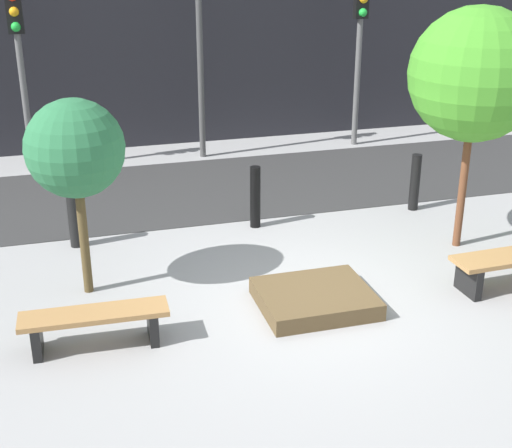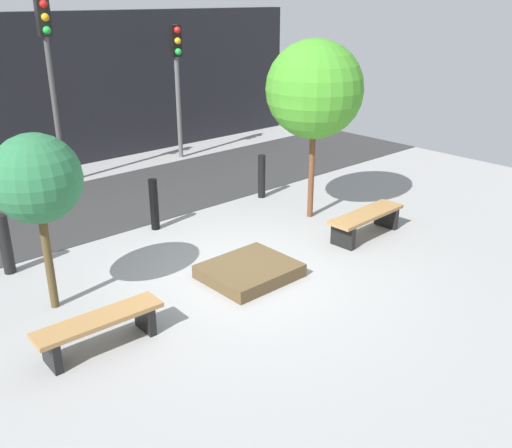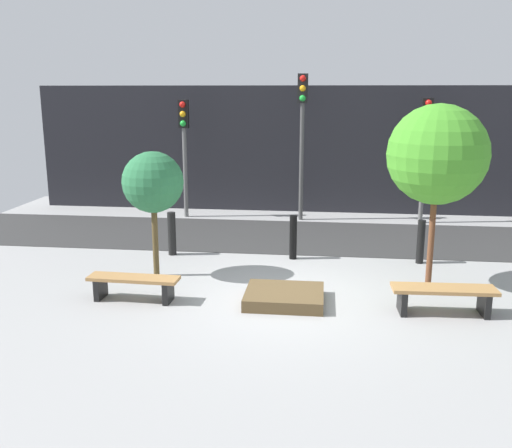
{
  "view_description": "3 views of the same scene",
  "coord_description": "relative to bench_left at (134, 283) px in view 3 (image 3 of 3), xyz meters",
  "views": [
    {
      "loc": [
        -2.81,
        -7.37,
        4.24
      ],
      "look_at": [
        -0.54,
        0.57,
        0.86
      ],
      "focal_mm": 50.0,
      "sensor_mm": 36.0,
      "label": 1
    },
    {
      "loc": [
        -5.25,
        -6.12,
        4.09
      ],
      "look_at": [
        0.23,
        -0.06,
        0.8
      ],
      "focal_mm": 40.0,
      "sensor_mm": 36.0,
      "label": 2
    },
    {
      "loc": [
        0.62,
        -9.52,
        3.62
      ],
      "look_at": [
        -0.59,
        0.56,
        1.22
      ],
      "focal_mm": 40.0,
      "sensor_mm": 36.0,
      "label": 3
    }
  ],
  "objects": [
    {
      "name": "bench_right",
      "position": [
        5.27,
        -0.0,
        0.02
      ],
      "size": [
        1.7,
        0.53,
        0.46
      ],
      "rotation": [
        0.0,
        0.0,
        0.04
      ],
      "color": "black",
      "rests_on": "ground"
    },
    {
      "name": "bench_left",
      "position": [
        0.0,
        0.0,
        0.0
      ],
      "size": [
        1.62,
        0.46,
        0.43
      ],
      "rotation": [
        0.0,
        0.0,
        -0.04
      ],
      "color": "black",
      "rests_on": "ground"
    },
    {
      "name": "planter_bed",
      "position": [
        2.64,
        0.2,
        -0.2
      ],
      "size": [
        1.35,
        1.16,
        0.21
      ],
      "primitive_type": "cube",
      "color": "brown",
      "rests_on": "ground"
    },
    {
      "name": "bollard_center",
      "position": [
        5.35,
        2.86,
        0.16
      ],
      "size": [
        0.16,
        0.16,
        0.94
      ],
      "primitive_type": "cylinder",
      "color": "black",
      "rests_on": "ground"
    },
    {
      "name": "tree_behind_right_bench",
      "position": [
        5.27,
        1.37,
        2.17
      ],
      "size": [
        1.81,
        1.81,
        3.39
      ],
      "color": "brown",
      "rests_on": "ground"
    },
    {
      "name": "tree_behind_left_bench",
      "position": [
        -0.0,
        1.37,
        1.57
      ],
      "size": [
        1.19,
        1.19,
        2.48
      ],
      "color": "#4E3E23",
      "rests_on": "ground"
    },
    {
      "name": "bollard_left",
      "position": [
        2.64,
        2.86,
        0.18
      ],
      "size": [
        0.16,
        0.16,
        0.97
      ],
      "primitive_type": "cylinder",
      "color": "black",
      "rests_on": "ground"
    },
    {
      "name": "bollard_far_left",
      "position": [
        -0.07,
        2.86,
        0.18
      ],
      "size": [
        0.18,
        0.18,
        0.97
      ],
      "primitive_type": "cylinder",
      "color": "black",
      "rests_on": "ground"
    },
    {
      "name": "traffic_light_mid_east",
      "position": [
        5.97,
        6.76,
        2.06
      ],
      "size": [
        0.28,
        0.27,
        3.41
      ],
      "color": "#5B5B5B",
      "rests_on": "ground"
    },
    {
      "name": "building_facade",
      "position": [
        2.64,
        8.12,
        1.56
      ],
      "size": [
        16.2,
        0.5,
        3.74
      ],
      "primitive_type": "cube",
      "color": "black",
      "rests_on": "ground"
    },
    {
      "name": "ground_plane",
      "position": [
        2.64,
        0.36,
        -0.31
      ],
      "size": [
        18.0,
        18.0,
        0.0
      ],
      "primitive_type": "plane",
      "color": "gray"
    },
    {
      "name": "traffic_light_west",
      "position": [
        -0.7,
        6.76,
        2.02
      ],
      "size": [
        0.28,
        0.27,
        3.35
      ],
      "color": "#5D5D5D",
      "rests_on": "ground"
    },
    {
      "name": "traffic_light_mid_west",
      "position": [
        2.64,
        6.76,
        2.47
      ],
      "size": [
        0.28,
        0.27,
        4.04
      ],
      "color": "#484848",
      "rests_on": "ground"
    },
    {
      "name": "road_strip",
      "position": [
        2.64,
        4.79,
        -0.3
      ],
      "size": [
        18.0,
        3.36,
        0.01
      ],
      "primitive_type": "cube",
      "color": "#2F2F2F",
      "rests_on": "ground"
    }
  ]
}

